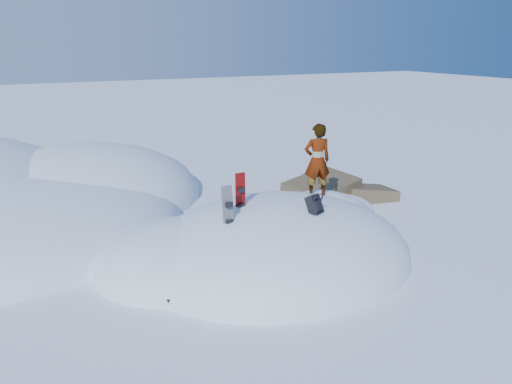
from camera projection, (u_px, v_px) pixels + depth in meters
name	position (u px, v px, depth m)	size (l,w,h in m)	color
ground	(277.00, 258.00, 12.53)	(120.00, 120.00, 0.00)	white
snow_mound	(266.00, 256.00, 12.66)	(8.00, 6.00, 3.00)	silver
rock_outcrop	(330.00, 203.00, 16.70)	(4.68, 4.41, 1.68)	brown
snowboard_red	(241.00, 200.00, 11.91)	(0.25, 0.12, 1.36)	#BB0C0A
snowboard_dark	(229.00, 215.00, 11.15)	(0.26, 0.22, 1.35)	black
backpack	(315.00, 205.00, 11.53)	(0.44, 0.50, 0.53)	black
gear_pile	(172.00, 293.00, 10.55)	(0.96, 0.85, 0.25)	black
person	(317.00, 161.00, 13.18)	(0.72, 0.47, 1.98)	slate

